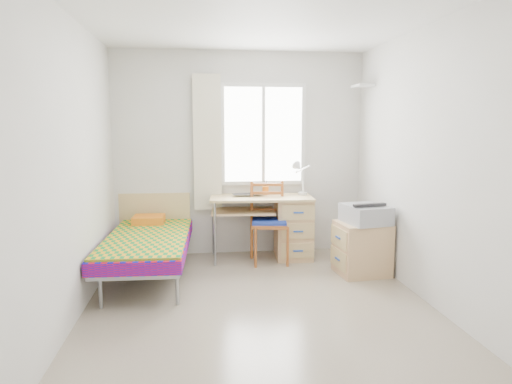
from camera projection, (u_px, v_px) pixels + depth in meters
floor at (258, 302)px, 4.36m from camera, size 3.50×3.50×0.00m
ceiling at (258, 18)px, 3.98m from camera, size 3.50×3.50×0.00m
wall_back at (240, 154)px, 5.89m from camera, size 3.20×0.00×3.20m
wall_left at (76, 168)px, 3.97m from camera, size 0.00×3.50×3.50m
wall_right at (423, 164)px, 4.37m from camera, size 0.00×3.50×3.50m
window at (263, 135)px, 5.86m from camera, size 1.10×0.04×1.30m
curtain at (207, 143)px, 5.74m from camera, size 0.35×0.05×1.70m
floating_shelf at (363, 86)px, 5.61m from camera, size 0.20×0.32×0.03m
bed at (148, 241)px, 5.07m from camera, size 0.95×1.91×0.81m
desk at (288, 224)px, 5.77m from camera, size 1.30×0.66×0.79m
chair at (269, 217)px, 5.58m from camera, size 0.49×0.49×0.99m
cabinet at (362, 248)px, 5.14m from camera, size 0.59×0.53×0.59m
printer at (366, 214)px, 5.06m from camera, size 0.50×0.56×0.21m
laptop at (248, 195)px, 5.68m from camera, size 0.40×0.29×0.03m
pen_cup at (265, 190)px, 5.84m from camera, size 0.10×0.10×0.10m
task_lamp at (300, 174)px, 5.66m from camera, size 0.24×0.33×0.44m
book at (242, 213)px, 5.64m from camera, size 0.22×0.26×0.02m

